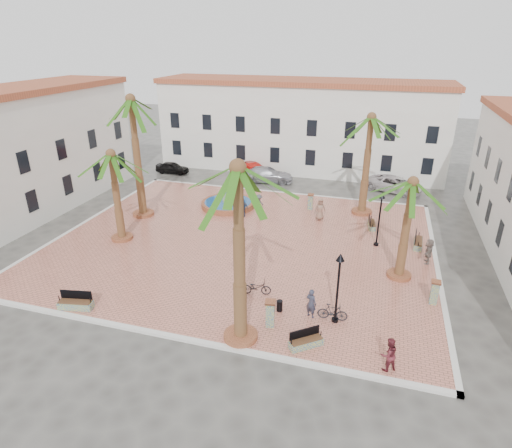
# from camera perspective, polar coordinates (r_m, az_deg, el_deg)

# --- Properties ---
(ground) EXTENTS (120.00, 120.00, 0.00)m
(ground) POSITION_cam_1_polar(r_m,az_deg,el_deg) (30.61, -1.80, -2.53)
(ground) COLOR #56544F
(ground) RESTS_ON ground
(plaza) EXTENTS (26.00, 22.00, 0.15)m
(plaza) POSITION_cam_1_polar(r_m,az_deg,el_deg) (30.57, -1.80, -2.40)
(plaza) COLOR #CC7660
(plaza) RESTS_ON ground
(kerb_n) EXTENTS (26.30, 0.30, 0.16)m
(kerb_n) POSITION_cam_1_polar(r_m,az_deg,el_deg) (40.35, 3.11, 4.20)
(kerb_n) COLOR silver
(kerb_n) RESTS_ON ground
(kerb_s) EXTENTS (26.30, 0.30, 0.16)m
(kerb_s) POSITION_cam_1_polar(r_m,az_deg,el_deg) (21.98, -11.12, -14.52)
(kerb_s) COLOR silver
(kerb_s) RESTS_ON ground
(kerb_e) EXTENTS (0.30, 22.30, 0.16)m
(kerb_e) POSITION_cam_1_polar(r_m,az_deg,el_deg) (29.59, 22.97, -5.37)
(kerb_e) COLOR silver
(kerb_e) RESTS_ON ground
(kerb_w) EXTENTS (0.30, 22.30, 0.16)m
(kerb_w) POSITION_cam_1_polar(r_m,az_deg,el_deg) (36.49, -21.57, 0.34)
(kerb_w) COLOR silver
(kerb_w) RESTS_ON ground
(building_north) EXTENTS (30.40, 7.40, 9.50)m
(building_north) POSITION_cam_1_polar(r_m,az_deg,el_deg) (47.66, 5.88, 12.98)
(building_north) COLOR white
(building_north) RESTS_ON ground
(building_west) EXTENTS (6.40, 24.40, 10.00)m
(building_west) POSITION_cam_1_polar(r_m,az_deg,el_deg) (38.99, -29.75, 8.00)
(building_west) COLOR white
(building_west) RESTS_ON ground
(fountain) EXTENTS (4.53, 4.53, 2.34)m
(fountain) POSITION_cam_1_polar(r_m,az_deg,el_deg) (36.72, -3.77, 2.81)
(fountain) COLOR #A15534
(fountain) RESTS_ON plaza
(palm_nw) EXTENTS (5.50, 5.50, 9.60)m
(palm_nw) POSITION_cam_1_polar(r_m,az_deg,el_deg) (34.02, -16.22, 14.14)
(palm_nw) COLOR #A15534
(palm_nw) RESTS_ON plaza
(palm_sw) EXTENTS (4.86, 4.86, 6.60)m
(palm_sw) POSITION_cam_1_polar(r_m,az_deg,el_deg) (30.48, -18.63, 7.47)
(palm_sw) COLOR #A15534
(palm_sw) RESTS_ON plaza
(palm_s) EXTENTS (5.36, 5.36, 8.89)m
(palm_s) POSITION_cam_1_polar(r_m,az_deg,el_deg) (17.72, -2.40, 4.69)
(palm_s) COLOR #A15534
(palm_s) RESTS_ON plaza
(palm_e) EXTENTS (4.71, 4.71, 6.35)m
(palm_e) POSITION_cam_1_polar(r_m,az_deg,el_deg) (25.46, 19.99, 3.70)
(palm_e) COLOR #A15534
(palm_e) RESTS_ON plaza
(palm_ne) EXTENTS (5.36, 5.36, 8.19)m
(palm_ne) POSITION_cam_1_polar(r_m,az_deg,el_deg) (34.53, 15.01, 12.15)
(palm_ne) COLOR #A15534
(palm_ne) RESTS_ON plaza
(bench_s) EXTENTS (1.91, 0.90, 0.97)m
(bench_s) POSITION_cam_1_polar(r_m,az_deg,el_deg) (25.17, -22.90, -9.77)
(bench_s) COLOR gray
(bench_s) RESTS_ON plaza
(bench_se) EXTENTS (1.60, 1.42, 0.87)m
(bench_se) POSITION_cam_1_polar(r_m,az_deg,el_deg) (20.91, 6.67, -15.36)
(bench_se) COLOR gray
(bench_se) RESTS_ON plaza
(bench_e) EXTENTS (0.69, 1.85, 0.96)m
(bench_e) POSITION_cam_1_polar(r_m,az_deg,el_deg) (31.72, 20.77, -2.35)
(bench_e) COLOR gray
(bench_e) RESTS_ON plaza
(bench_ne) EXTENTS (0.69, 1.66, 0.85)m
(bench_ne) POSITION_cam_1_polar(r_m,az_deg,el_deg) (33.78, 15.14, -0.04)
(bench_ne) COLOR gray
(bench_ne) RESTS_ON plaza
(lamppost_s) EXTENTS (0.42, 0.42, 3.91)m
(lamppost_s) POSITION_cam_1_polar(r_m,az_deg,el_deg) (21.38, 10.98, -6.87)
(lamppost_s) COLOR black
(lamppost_s) RESTS_ON plaza
(lamppost_e) EXTENTS (0.42, 0.42, 3.90)m
(lamppost_e) POSITION_cam_1_polar(r_m,az_deg,el_deg) (30.04, 16.25, 1.79)
(lamppost_e) COLOR black
(lamppost_e) RESTS_ON plaza
(bollard_se) EXTENTS (0.61, 0.61, 1.46)m
(bollard_se) POSITION_cam_1_polar(r_m,az_deg,el_deg) (21.72, 1.91, -11.79)
(bollard_se) COLOR gray
(bollard_se) RESTS_ON plaza
(bollard_n) EXTENTS (0.49, 0.49, 1.36)m
(bollard_n) POSITION_cam_1_polar(r_m,az_deg,el_deg) (36.17, 7.28, 2.99)
(bollard_n) COLOR gray
(bollard_n) RESTS_ON plaza
(bollard_e) EXTENTS (0.52, 0.52, 1.39)m
(bollard_e) POSITION_cam_1_polar(r_m,az_deg,el_deg) (25.31, 22.70, -8.35)
(bollard_e) COLOR gray
(bollard_e) RESTS_ON plaza
(litter_bin) EXTENTS (0.32, 0.32, 0.62)m
(litter_bin) POSITION_cam_1_polar(r_m,az_deg,el_deg) (23.05, 3.16, -10.84)
(litter_bin) COLOR black
(litter_bin) RESTS_ON plaza
(cyclist_a) EXTENTS (0.70, 0.60, 1.63)m
(cyclist_a) POSITION_cam_1_polar(r_m,az_deg,el_deg) (22.50, 7.37, -10.43)
(cyclist_a) COLOR #2F3244
(cyclist_a) RESTS_ON plaza
(bicycle_a) EXTENTS (1.75, 0.89, 0.88)m
(bicycle_a) POSITION_cam_1_polar(r_m,az_deg,el_deg) (24.31, 0.04, -8.44)
(bicycle_a) COLOR black
(bicycle_a) RESTS_ON plaza
(cyclist_b) EXTENTS (0.99, 0.94, 1.62)m
(cyclist_b) POSITION_cam_1_polar(r_m,az_deg,el_deg) (20.08, 17.26, -16.27)
(cyclist_b) COLOR maroon
(cyclist_b) RESTS_ON plaza
(bicycle_b) EXTENTS (1.55, 0.50, 0.92)m
(bicycle_b) POSITION_cam_1_polar(r_m,az_deg,el_deg) (22.64, 10.19, -11.48)
(bicycle_b) COLOR black
(bicycle_b) RESTS_ON plaza
(pedestrian_fountain_a) EXTENTS (0.97, 0.74, 1.77)m
(pedestrian_fountain_a) POSITION_cam_1_polar(r_m,az_deg,el_deg) (34.12, 8.53, 1.96)
(pedestrian_fountain_a) COLOR #886351
(pedestrian_fountain_a) RESTS_ON plaza
(pedestrian_fountain_b) EXTENTS (0.95, 0.48, 1.56)m
(pedestrian_fountain_b) POSITION_cam_1_polar(r_m,az_deg,el_deg) (34.43, -1.77, 2.23)
(pedestrian_fountain_b) COLOR #2E364C
(pedestrian_fountain_b) RESTS_ON plaza
(pedestrian_north) EXTENTS (0.92, 1.17, 1.59)m
(pedestrian_north) POSITION_cam_1_polar(r_m,az_deg,el_deg) (35.15, 0.40, 2.73)
(pedestrian_north) COLOR #434448
(pedestrian_north) RESTS_ON plaza
(pedestrian_east) EXTENTS (0.65, 1.59, 1.67)m
(pedestrian_east) POSITION_cam_1_polar(r_m,az_deg,el_deg) (29.44, 22.04, -3.37)
(pedestrian_east) COLOR slate
(pedestrian_east) RESTS_ON plaza
(car_black) EXTENTS (3.58, 1.45, 1.22)m
(car_black) POSITION_cam_1_polar(r_m,az_deg,el_deg) (47.28, -11.10, 7.39)
(car_black) COLOR black
(car_black) RESTS_ON ground
(car_red) EXTENTS (4.94, 3.11, 1.54)m
(car_red) POSITION_cam_1_polar(r_m,az_deg,el_deg) (44.73, -0.50, 7.12)
(car_red) COLOR #B5120C
(car_red) RESTS_ON ground
(car_silver) EXTENTS (5.45, 2.90, 1.50)m
(car_silver) POSITION_cam_1_polar(r_m,az_deg,el_deg) (43.46, 1.50, 6.59)
(car_silver) COLOR #AAAAB3
(car_silver) RESTS_ON ground
(car_white) EXTENTS (5.69, 4.03, 1.44)m
(car_white) POSITION_cam_1_polar(r_m,az_deg,el_deg) (42.71, 17.96, 5.07)
(car_white) COLOR silver
(car_white) RESTS_ON ground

